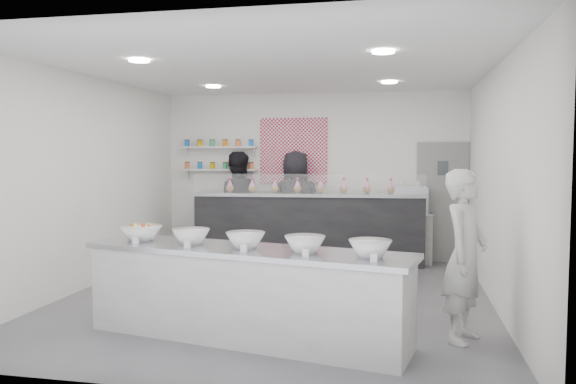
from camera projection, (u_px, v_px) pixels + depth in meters
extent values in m
plane|color=#515156|center=(276.00, 298.00, 7.42)|extent=(6.00, 6.00, 0.00)
plane|color=white|center=(276.00, 68.00, 7.21)|extent=(6.00, 6.00, 0.00)
plane|color=white|center=(312.00, 176.00, 10.24)|extent=(5.50, 0.00, 5.50)
plane|color=white|center=(85.00, 182.00, 7.86)|extent=(0.00, 6.00, 6.00)
plane|color=white|center=(498.00, 187.00, 6.76)|extent=(0.00, 6.00, 6.00)
cube|color=gray|center=(442.00, 202.00, 9.78)|extent=(0.88, 0.04, 2.10)
cube|color=#A50431|center=(293.00, 151.00, 10.26)|extent=(1.25, 0.03, 1.20)
cube|color=silver|center=(219.00, 170.00, 10.49)|extent=(1.45, 0.22, 0.04)
cube|color=silver|center=(219.00, 147.00, 10.46)|extent=(1.45, 0.22, 0.04)
cylinder|color=white|center=(139.00, 61.00, 6.51)|extent=(0.24, 0.24, 0.02)
cylinder|color=white|center=(383.00, 52.00, 5.95)|extent=(0.24, 0.24, 0.02)
cylinder|color=white|center=(213.00, 87.00, 9.05)|extent=(0.24, 0.24, 0.02)
cylinder|color=white|center=(389.00, 82.00, 8.49)|extent=(0.24, 0.24, 0.02)
cube|color=#A9A9A4|center=(246.00, 293.00, 5.75)|extent=(3.54, 1.45, 0.94)
cube|color=black|center=(309.00, 228.00, 9.76)|extent=(4.00, 1.04, 1.23)
cube|color=white|center=(307.00, 184.00, 9.36)|extent=(3.89, 0.33, 0.33)
cube|color=#A9A9A4|center=(398.00, 237.00, 9.79)|extent=(1.18, 0.38, 0.88)
cube|color=#93969E|center=(410.00, 200.00, 9.70)|extent=(0.60, 0.41, 0.45)
imported|color=beige|center=(465.00, 256.00, 5.66)|extent=(0.64, 0.75, 1.75)
imported|color=black|center=(236.00, 205.00, 10.26)|extent=(1.11, 0.96, 1.94)
imported|color=black|center=(296.00, 205.00, 10.04)|extent=(0.99, 0.68, 1.95)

